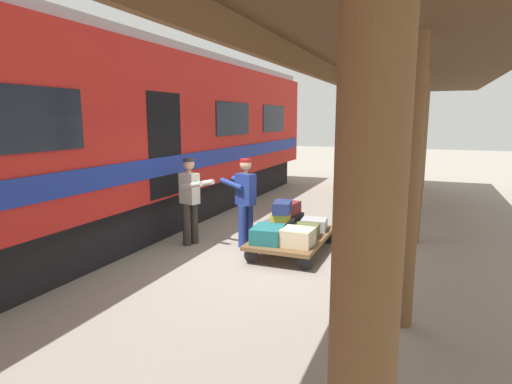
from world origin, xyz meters
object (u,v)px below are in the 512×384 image
at_px(suitcase_olive_duffel, 306,231).
at_px(suitcase_teal_softside, 268,234).
at_px(suitcase_slate_roller, 278,227).
at_px(train_car, 104,138).
at_px(porter_by_door, 190,198).
at_px(suitcase_gray_aluminum, 314,224).
at_px(suitcase_yellow_case, 281,216).
at_px(luggage_cart, 292,238).
at_px(porter_in_overalls, 245,199).
at_px(suitcase_maroon_trunk, 287,208).
at_px(baggage_tug, 359,169).
at_px(suitcase_cream_canvas, 298,237).
at_px(suitcase_black_hardshell, 287,220).
at_px(suitcase_navy_fabric, 282,207).

distance_m(suitcase_olive_duffel, suitcase_teal_softside, 0.78).
bearing_deg(suitcase_slate_roller, suitcase_teal_softside, 90.00).
relative_size(train_car, porter_by_door, 10.40).
bearing_deg(suitcase_gray_aluminum, suitcase_teal_softside, 64.14).
height_order(suitcase_teal_softside, suitcase_yellow_case, suitcase_yellow_case).
distance_m(luggage_cart, porter_in_overalls, 1.18).
bearing_deg(suitcase_maroon_trunk, baggage_tug, -91.58).
relative_size(suitcase_cream_canvas, baggage_tug, 0.28).
bearing_deg(suitcase_olive_duffel, suitcase_black_hardshell, -45.89).
distance_m(suitcase_cream_canvas, porter_by_door, 2.34).
bearing_deg(luggage_cart, baggage_tug, -89.51).
xyz_separation_m(train_car, porter_by_door, (-1.97, -0.08, -1.14)).
xyz_separation_m(train_car, suitcase_slate_roller, (-3.70, -0.32, -1.60)).
distance_m(train_car, baggage_tug, 9.65).
distance_m(suitcase_teal_softside, baggage_tug, 8.95).
xyz_separation_m(luggage_cart, porter_by_door, (2.00, 0.24, 0.65)).
xyz_separation_m(suitcase_teal_softside, suitcase_yellow_case, (-0.04, -0.58, 0.20)).
relative_size(suitcase_olive_duffel, porter_by_door, 0.27).
distance_m(suitcase_cream_canvas, suitcase_maroon_trunk, 1.27).
relative_size(suitcase_slate_roller, suitcase_black_hardshell, 0.88).
height_order(suitcase_slate_roller, porter_by_door, porter_by_door).
bearing_deg(luggage_cart, suitcase_teal_softside, 64.14).
xyz_separation_m(luggage_cart, suitcase_teal_softside, (0.27, 0.56, 0.18)).
height_order(suitcase_black_hardshell, suitcase_teal_softside, suitcase_teal_softside).
bearing_deg(suitcase_teal_softside, suitcase_maroon_trunk, -89.19).
relative_size(train_car, suitcase_gray_aluminum, 37.66).
bearing_deg(suitcase_maroon_trunk, porter_by_door, 25.12).
xyz_separation_m(suitcase_slate_roller, suitcase_navy_fabric, (-0.06, -0.01, 0.38)).
distance_m(luggage_cart, suitcase_gray_aluminum, 0.64).
height_order(suitcase_maroon_trunk, baggage_tug, baggage_tug).
bearing_deg(suitcase_gray_aluminum, suitcase_navy_fabric, 48.84).
bearing_deg(suitcase_gray_aluminum, suitcase_yellow_case, 46.84).
distance_m(luggage_cart, suitcase_maroon_trunk, 0.76).
height_order(suitcase_yellow_case, baggage_tug, baggage_tug).
bearing_deg(suitcase_teal_softside, train_car, -3.63).
bearing_deg(suitcase_black_hardshell, suitcase_maroon_trunk, -2.44).
relative_size(luggage_cart, suitcase_cream_canvas, 3.93).
xyz_separation_m(suitcase_slate_roller, suitcase_gray_aluminum, (-0.54, -0.56, -0.03)).
bearing_deg(suitcase_navy_fabric, train_car, 5.12).
distance_m(suitcase_slate_roller, suitcase_maroon_trunk, 0.61).
relative_size(train_car, suitcase_yellow_case, 39.69).
xyz_separation_m(suitcase_black_hardshell, suitcase_yellow_case, (-0.04, 0.54, 0.20)).
height_order(suitcase_slate_roller, suitcase_black_hardshell, suitcase_slate_roller).
xyz_separation_m(suitcase_teal_softside, suitcase_navy_fabric, (-0.06, -0.57, 0.38)).
height_order(luggage_cart, suitcase_navy_fabric, suitcase_navy_fabric).
distance_m(suitcase_maroon_trunk, suitcase_navy_fabric, 0.57).
xyz_separation_m(train_car, suitcase_navy_fabric, (-3.77, -0.34, -1.22)).
bearing_deg(baggage_tug, suitcase_gray_aluminum, 92.50).
bearing_deg(train_car, suitcase_teal_softside, 176.37).
bearing_deg(suitcase_teal_softside, suitcase_cream_canvas, 180.00).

